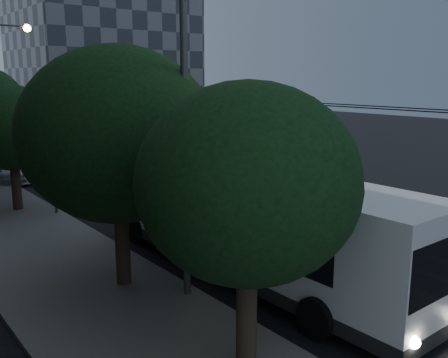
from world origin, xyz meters
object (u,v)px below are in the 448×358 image
object	(u,v)px
car_white_c	(17,155)
streetlamp_far	(4,85)
car_white_a	(77,180)
car_white_b	(17,168)
streetlamp_near	(197,99)
trolleybus	(244,219)
pickup_silver	(97,187)

from	to	relation	value
car_white_c	streetlamp_far	size ratio (longest dim) A/B	0.44
car_white_c	car_white_a	bearing A→B (deg)	-65.47
car_white_b	streetlamp_near	bearing A→B (deg)	-77.50
car_white_b	streetlamp_far	bearing A→B (deg)	-123.63
car_white_a	streetlamp_near	distance (m)	15.89
trolleybus	streetlamp_far	world-z (taller)	streetlamp_far
car_white_c	streetlamp_far	world-z (taller)	streetlamp_far
car_white_c	streetlamp_near	distance (m)	26.67
pickup_silver	car_white_c	bearing A→B (deg)	103.73
car_white_c	pickup_silver	bearing A→B (deg)	-65.47
car_white_b	streetlamp_far	xyz separation A→B (m)	(-0.49, -0.44, 5.02)
car_white_b	car_white_c	distance (m)	5.91
car_white_c	streetlamp_far	distance (m)	8.23
pickup_silver	car_white_b	distance (m)	8.25
car_white_c	trolleybus	bearing A→B (deg)	-65.91
trolleybus	streetlamp_far	bearing A→B (deg)	94.76
trolleybus	car_white_b	world-z (taller)	trolleybus
car_white_a	streetlamp_far	world-z (taller)	streetlamp_far
streetlamp_far	car_white_c	bearing A→B (deg)	71.16
car_white_b	trolleybus	bearing A→B (deg)	-71.51
streetlamp_near	car_white_b	bearing A→B (deg)	88.03
car_white_b	streetlamp_near	xyz separation A→B (m)	(-0.70, -20.41, 4.93)
pickup_silver	car_white_b	xyz separation A→B (m)	(-1.60, 8.10, -0.02)
trolleybus	car_white_c	bearing A→B (deg)	88.77
car_white_a	streetlamp_near	world-z (taller)	streetlamp_near
car_white_a	streetlamp_near	bearing A→B (deg)	-102.31
car_white_a	car_white_b	bearing A→B (deg)	102.69
trolleybus	streetlamp_near	size ratio (longest dim) A/B	1.42
pickup_silver	streetlamp_far	xyz separation A→B (m)	(-2.09, 7.65, 5.00)
pickup_silver	car_white_a	world-z (taller)	pickup_silver
trolleybus	streetlamp_near	bearing A→B (deg)	-168.12
car_white_a	car_white_c	bearing A→B (deg)	86.47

